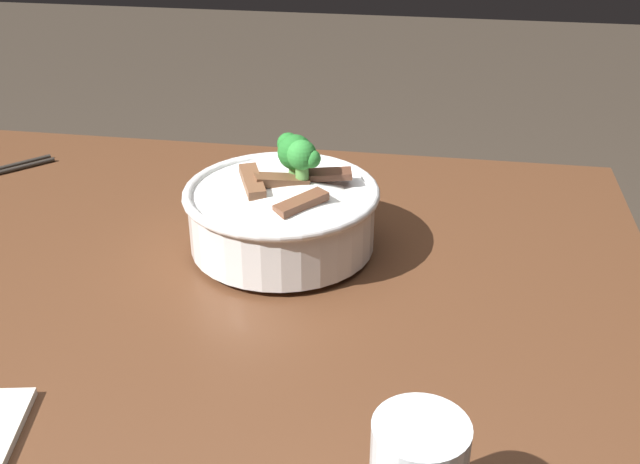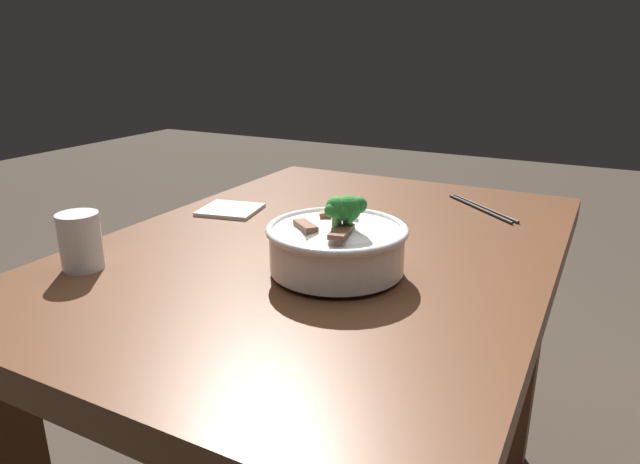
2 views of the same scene
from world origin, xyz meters
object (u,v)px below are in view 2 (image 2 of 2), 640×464
at_px(drinking_glass, 81,245).
at_px(folded_napkin, 230,210).
at_px(chopsticks_pair, 482,208).
at_px(rice_bowl, 337,244).

bearing_deg(drinking_glass, folded_napkin, 177.30).
height_order(chopsticks_pair, folded_napkin, folded_napkin).
bearing_deg(rice_bowl, drinking_glass, -65.33).
distance_m(rice_bowl, folded_napkin, 0.44).
bearing_deg(chopsticks_pair, folded_napkin, -60.85).
bearing_deg(drinking_glass, chopsticks_pair, 142.18).
bearing_deg(folded_napkin, drinking_glass, -2.70).
bearing_deg(drinking_glass, rice_bowl, 114.67).
bearing_deg(folded_napkin, chopsticks_pair, 119.15).
relative_size(drinking_glass, chopsticks_pair, 0.51).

